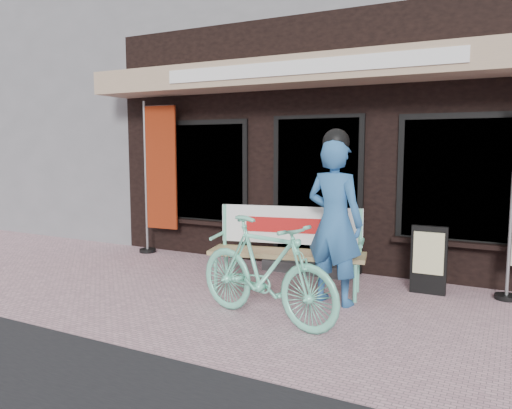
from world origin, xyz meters
The scene contains 8 objects.
ground centered at (0.00, 0.00, 0.00)m, with size 70.00×70.00×0.00m, color #C99AA5.
storefront centered at (0.00, 4.96, 2.99)m, with size 7.00×6.77×6.00m.
neighbor_left_near centered at (-8.50, 5.50, 3.20)m, with size 10.00×7.00×6.40m, color slate.
bench centered at (0.07, 0.82, 0.60)m, with size 1.94×0.87×1.02m.
person centered at (0.75, 0.57, 0.96)m, with size 0.74×0.56×1.96m.
bicycle centered at (0.33, -0.31, 0.53)m, with size 0.50×1.76×1.05m, color #71DEB7.
nobori_red centered at (-2.64, 1.73, 1.28)m, with size 0.73×0.29×2.49m.
menu_stand centered at (1.64, 1.43, 0.42)m, with size 0.41×0.10×0.82m.
Camera 1 is at (2.52, -4.69, 1.77)m, focal length 35.00 mm.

